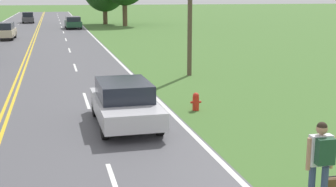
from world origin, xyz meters
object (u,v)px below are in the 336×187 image
car_champagne_hatchback_receding (4,30)px  fire_hydrant (196,101)px  car_silver_sedan_mid_near (124,102)px  car_dark_grey_sedan_horizon (28,17)px  hitchhiker_person (321,155)px  car_dark_green_suv_distant (73,22)px

car_champagne_hatchback_receding → fire_hydrant: bearing=-161.0°
car_silver_sedan_mid_near → car_dark_grey_sedan_horizon: bearing=-175.1°
hitchhiker_person → car_champagne_hatchback_receding: 40.67m
hitchhiker_person → car_dark_grey_sedan_horizon: size_ratio=0.37×
hitchhiker_person → car_champagne_hatchback_receding: (-9.60, 39.52, -0.21)m
car_silver_sedan_mid_near → car_champagne_hatchback_receding: car_champagne_hatchback_receding is taller
car_silver_sedan_mid_near → car_dark_grey_sedan_horizon: 60.41m
hitchhiker_person → car_silver_sedan_mid_near: size_ratio=0.39×
car_dark_green_suv_distant → hitchhiker_person: bearing=1.7°
fire_hydrant → car_dark_grey_sedan_horizon: size_ratio=0.14×
car_silver_sedan_mid_near → car_champagne_hatchback_receding: bearing=-168.9°
car_silver_sedan_mid_near → car_dark_green_suv_distant: car_dark_green_suv_distant is taller
fire_hydrant → car_silver_sedan_mid_near: (-2.86, -1.31, 0.42)m
hitchhiker_person → car_silver_sedan_mid_near: bearing=24.5°
hitchhiker_person → car_dark_green_suv_distant: hitchhiker_person is taller
car_silver_sedan_mid_near → car_dark_green_suv_distant: 45.84m
car_silver_sedan_mid_near → car_champagne_hatchback_receding: 33.24m
car_champagne_hatchback_receding → hitchhiker_person: bearing=-164.3°
car_champagne_hatchback_receding → car_dark_grey_sedan_horizon: 27.59m
fire_hydrant → car_dark_grey_sedan_horizon: bearing=98.3°
fire_hydrant → car_champagne_hatchback_receding: 32.68m
hitchhiker_person → fire_hydrant: 8.30m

